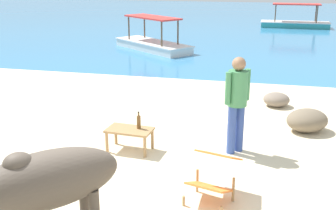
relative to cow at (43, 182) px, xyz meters
name	(u,v)px	position (x,y,z in m)	size (l,w,h in m)	color
water_surface	(243,22)	(0.69, 22.68, -0.80)	(60.00, 36.00, 0.03)	teal
cow	(43,182)	(0.00, 0.00, 0.00)	(1.73, 1.74, 1.15)	#4C4238
low_bench_table	(130,132)	(0.08, 2.62, -0.43)	(0.79, 0.49, 0.39)	#A37A4C
bottle	(139,122)	(0.23, 2.68, -0.25)	(0.07, 0.07, 0.30)	brown
deck_chair_far	(214,172)	(1.66, 1.39, -0.37)	(0.72, 0.88, 0.68)	#A37A4C
person_standing	(237,98)	(1.81, 2.98, 0.19)	(0.37, 0.40, 1.62)	#334C99
shore_rock_large	(307,120)	(3.06, 4.26, -0.54)	(0.80, 0.65, 0.43)	#756651
shore_rock_medium	(276,99)	(2.52, 5.72, -0.60)	(0.58, 0.54, 0.31)	gray
boat_white	(153,43)	(-2.15, 12.09, -0.51)	(3.61, 3.17, 1.29)	white
boat_teal	(295,22)	(3.63, 20.60, -0.51)	(3.69, 1.20, 1.29)	teal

